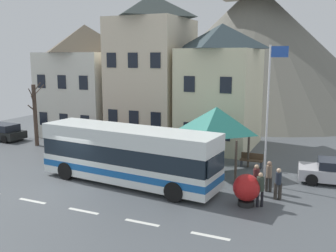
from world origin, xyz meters
The scene contains 17 objects.
ground_plane centered at (0.00, 0.00, -0.03)m, with size 40.00×60.00×0.07m.
townhouse_00 centered at (-7.22, 12.31, 4.81)m, with size 6.36×6.68×9.62m.
townhouse_01 centered at (-0.64, 12.16, 5.87)m, with size 5.50×6.39×11.73m.
townhouse_02 centered at (5.08, 12.34, 4.65)m, with size 5.17×6.75×9.31m.
hilltop_castle centered at (3.39, 33.22, 8.47)m, with size 33.29×33.29×25.07m.
transit_bus centered at (2.96, 1.79, 1.57)m, with size 10.49×3.39×3.11m.
bus_shelter centered at (6.69, 5.91, 3.16)m, with size 3.60×3.60×3.96m.
parked_car_00 centered at (-12.33, 7.22, 0.66)m, with size 4.17×2.06×1.35m.
parked_car_02 centered at (-2.78, 6.27, 0.63)m, with size 4.56×2.39×1.28m.
pedestrian_00 centered at (9.74, 2.86, 0.83)m, with size 0.35×0.32×1.58m.
pedestrian_01 centered at (10.84, 2.64, 0.81)m, with size 0.37×0.29×1.58m.
pedestrian_02 centered at (10.21, 1.35, 1.00)m, with size 0.35×0.35×1.66m.
pedestrian_03 centered at (10.25, 3.57, 0.88)m, with size 0.35×0.30×1.63m.
public_bench centered at (8.54, 7.68, 0.46)m, with size 1.41×0.48×0.87m.
flagpole centered at (9.94, 4.57, 4.32)m, with size 0.95×0.10×7.49m.
harbour_buoy centered at (9.61, 1.23, 0.84)m, with size 1.27×1.27×1.52m.
bare_tree_00 centered at (-8.11, 6.73, 2.49)m, with size 1.11×2.11×5.00m.
Camera 1 is at (13.03, -15.61, 6.91)m, focal length 40.42 mm.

